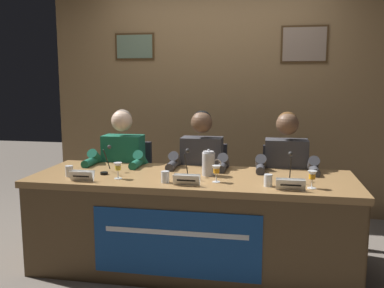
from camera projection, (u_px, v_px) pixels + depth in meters
name	position (u px, v px, depth m)	size (l,w,h in m)	color
ground_plane	(192.00, 266.00, 3.41)	(12.00, 12.00, 0.00)	#70665B
wall_back_panelled	(217.00, 96.00, 4.69)	(3.70, 0.14, 2.60)	#937047
conference_table	(189.00, 210.00, 3.23)	(2.50, 0.85, 0.74)	olive
chair_left	(128.00, 190.00, 4.06)	(0.44, 0.44, 0.89)	black
panelist_left	(121.00, 166.00, 3.83)	(0.51, 0.48, 1.21)	black
nameplate_left	(82.00, 176.00, 3.11)	(0.18, 0.06, 0.08)	white
juice_glass_left	(118.00, 168.00, 3.18)	(0.06, 0.06, 0.12)	white
water_cup_left	(69.00, 172.00, 3.26)	(0.06, 0.06, 0.08)	silver
microphone_left	(106.00, 164.00, 3.36)	(0.06, 0.17, 0.22)	black
chair_center	(204.00, 194.00, 3.93)	(0.44, 0.44, 0.89)	black
panelist_center	(200.00, 170.00, 3.70)	(0.51, 0.48, 1.21)	black
nameplate_center	(187.00, 180.00, 2.99)	(0.19, 0.06, 0.08)	white
juice_glass_center	(216.00, 171.00, 3.08)	(0.06, 0.06, 0.12)	white
water_cup_center	(165.00, 178.00, 3.07)	(0.06, 0.06, 0.08)	silver
microphone_center	(186.00, 169.00, 3.19)	(0.06, 0.17, 0.22)	black
chair_right	(284.00, 198.00, 3.80)	(0.44, 0.44, 0.89)	black
panelist_right	(286.00, 173.00, 3.57)	(0.51, 0.48, 1.21)	black
nameplate_right	(291.00, 185.00, 2.86)	(0.20, 0.06, 0.08)	white
juice_glass_right	(312.00, 176.00, 2.90)	(0.06, 0.06, 0.12)	white
water_cup_right	(268.00, 181.00, 2.97)	(0.06, 0.06, 0.08)	silver
microphone_right	(290.00, 173.00, 3.06)	(0.06, 0.17, 0.22)	black
water_pitcher_central	(209.00, 163.00, 3.29)	(0.15, 0.10, 0.21)	silver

